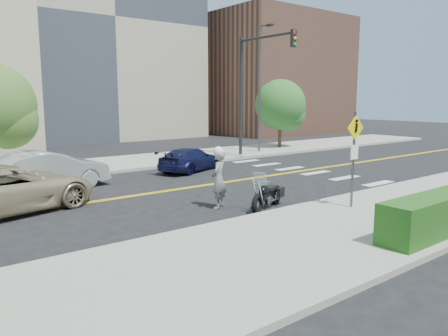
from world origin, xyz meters
TOP-DOWN VIEW (x-y plane):
  - ground_plane at (0.00, 0.00)m, footprint 120.00×120.00m
  - sidewalk_near at (0.00, -7.50)m, footprint 60.00×5.00m
  - sidewalk_far at (0.00, 7.50)m, footprint 60.00×5.00m
  - building_mid at (8.00, 26.00)m, footprint 18.00×14.00m
  - building_right at (26.00, 20.00)m, footprint 14.00×12.00m
  - lamp_post at (12.00, 6.50)m, footprint 0.16×0.16m
  - traffic_light at (10.00, 5.08)m, footprint 0.28×4.50m
  - pedestrian_sign at (4.20, -6.31)m, footprint 0.78×0.08m
  - motorcyclist at (1.15, -3.35)m, footprint 0.83×0.78m
  - motorcycle at (2.40, -4.33)m, footprint 2.18×1.41m
  - suv at (-4.41, 0.24)m, footprint 5.95×3.83m
  - parked_car_silver at (-2.38, 2.98)m, footprint 4.90×2.33m
  - parked_car_blue at (4.60, 3.44)m, footprint 4.29×3.01m
  - tree_far_b at (15.00, 7.59)m, footprint 3.55×3.55m

SIDE VIEW (x-z plane):
  - ground_plane at x=0.00m, z-range 0.00..0.00m
  - sidewalk_near at x=0.00m, z-range 0.00..0.15m
  - sidewalk_far at x=0.00m, z-range 0.00..0.15m
  - parked_car_blue at x=4.60m, z-range 0.00..1.15m
  - motorcycle at x=2.40m, z-range 0.00..1.27m
  - suv at x=-4.41m, z-range 0.00..1.53m
  - parked_car_silver at x=-2.38m, z-range 0.00..1.55m
  - motorcyclist at x=1.15m, z-range 0.00..2.03m
  - pedestrian_sign at x=4.20m, z-range 0.46..3.46m
  - tree_far_b at x=15.00m, z-range 0.67..5.58m
  - lamp_post at x=12.00m, z-range 0.15..8.15m
  - traffic_light at x=10.00m, z-range 1.17..8.17m
  - building_right at x=26.00m, z-range 0.00..12.00m
  - building_mid at x=8.00m, z-range 0.00..20.00m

